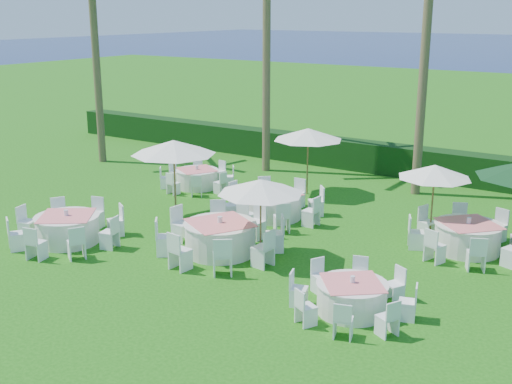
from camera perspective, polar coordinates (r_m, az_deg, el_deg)
ground at (r=16.79m, az=-4.06°, el=-6.75°), size 120.00×120.00×0.00m
hedge at (r=26.71m, az=11.62°, el=2.90°), size 34.00×1.00×1.20m
banquet_table_a at (r=19.17m, az=-16.42°, el=-3.10°), size 3.21×3.21×0.97m
banquet_table_b at (r=17.62m, az=-3.20°, el=-4.01°), size 3.52×3.52×1.05m
banquet_table_c at (r=14.45m, az=8.52°, el=-9.18°), size 2.76×2.76×0.86m
banquet_table_d at (r=24.19m, az=-5.25°, el=1.25°), size 2.79×2.79×0.85m
banquet_table_e at (r=20.58m, az=1.52°, el=-1.11°), size 3.30×3.30×0.99m
banquet_table_f at (r=18.68m, az=18.29°, el=-3.77°), size 3.14×3.14×0.97m
umbrella_a at (r=20.11m, az=-7.34°, el=3.96°), size 2.66×2.66×2.57m
umbrella_b at (r=16.69m, az=0.42°, el=0.49°), size 2.28×2.28×2.21m
umbrella_c at (r=22.93m, az=4.66°, el=5.14°), size 2.49×2.49×2.41m
umbrella_d at (r=18.96m, az=15.60°, el=1.77°), size 2.11×2.11×2.21m
palm_b at (r=26.05m, az=0.94°, el=12.80°), size 4.30×4.34×9.18m
palm_c at (r=23.24m, az=14.96°, el=14.22°), size 4.35×4.29×11.02m
palm_f at (r=28.55m, az=-14.02°, el=11.36°), size 4.41×4.04×7.97m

